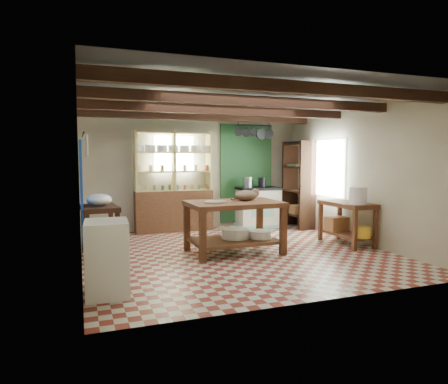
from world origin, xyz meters
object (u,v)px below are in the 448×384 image
object	(u,v)px
stove	(258,207)
white_cabinet	(107,258)
right_counter	(347,223)
cat	(246,195)
work_table	(234,227)
prep_table	(100,231)

from	to	relation	value
stove	white_cabinet	world-z (taller)	stove
right_counter	cat	xyz separation A→B (m)	(-1.97, 0.18, 0.57)
stove	white_cabinet	xyz separation A→B (m)	(-3.63, -3.60, -0.03)
right_counter	cat	world-z (taller)	cat
work_table	stove	xyz separation A→B (m)	(1.45, 2.15, 0.03)
right_counter	cat	bearing A→B (deg)	173.41
work_table	white_cabinet	distance (m)	2.62
white_cabinet	right_counter	xyz separation A→B (m)	(4.40, 1.32, -0.04)
white_cabinet	cat	xyz separation A→B (m)	(2.43, 1.50, 0.53)
work_table	cat	xyz separation A→B (m)	(0.25, 0.05, 0.53)
work_table	stove	size ratio (longest dim) A/B	1.62
work_table	cat	distance (m)	0.59
prep_table	stove	bearing A→B (deg)	19.72
right_counter	prep_table	bearing A→B (deg)	169.80
stove	prep_table	distance (m)	3.95
prep_table	cat	xyz separation A→B (m)	(2.41, -0.50, 0.55)
prep_table	right_counter	bearing A→B (deg)	-12.99
cat	stove	bearing A→B (deg)	49.32
right_counter	white_cabinet	bearing A→B (deg)	-164.67
work_table	right_counter	bearing A→B (deg)	-4.21
stove	white_cabinet	size ratio (longest dim) A/B	1.08
prep_table	cat	world-z (taller)	cat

